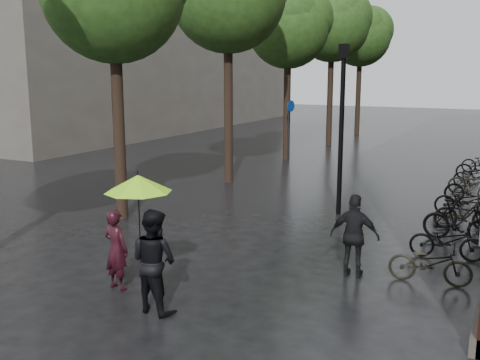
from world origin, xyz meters
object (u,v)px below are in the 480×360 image
Objects in this scene: person_burgundy at (116,249)px; lamp_post at (342,113)px; parked_bicycles at (470,193)px; pedestrian_walking at (355,236)px; person_black at (154,261)px.

person_burgundy is 0.32× the size of lamp_post.
person_burgundy is at bearing -118.21° from parked_bicycles.
lamp_post reaches higher than parked_bicycles.
lamp_post is (2.07, 7.41, 2.15)m from person_burgundy.
parked_bicycles is at bearing -105.09° from pedestrian_walking.
person_burgundy is at bearing -105.58° from lamp_post.
pedestrian_walking is at bearing -121.08° from person_black.
lamp_post is at bearing -72.61° from pedestrian_walking.
person_black is at bearing 167.11° from person_burgundy.
person_black is at bearing -111.49° from parked_bicycles.
parked_bicycles is (1.54, 7.32, -0.39)m from pedestrian_walking.
pedestrian_walking reaches higher than person_burgundy.
lamp_post is at bearing -88.01° from person_black.
pedestrian_walking is at bearing -101.88° from parked_bicycles.
person_black is at bearing 47.71° from pedestrian_walking.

